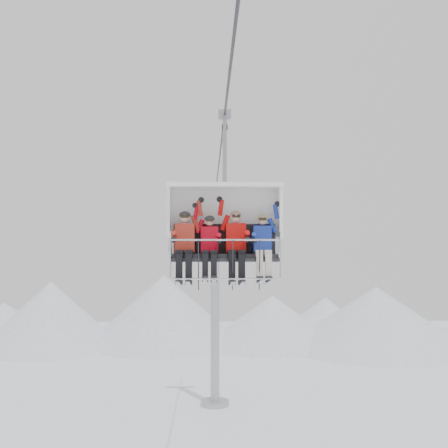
{
  "coord_description": "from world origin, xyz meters",
  "views": [
    {
      "loc": [
        -0.36,
        -13.83,
        10.24
      ],
      "look_at": [
        0.0,
        0.0,
        10.72
      ],
      "focal_mm": 45.0,
      "sensor_mm": 36.0,
      "label": 1
    }
  ],
  "objects_px": {
    "lift_tower_right": "(215,314)",
    "skier_far_left": "(185,243)",
    "skier_center_left": "(210,245)",
    "chairlift_carrier": "(225,222)",
    "skier_center_right": "(236,242)",
    "skier_far_right": "(263,244)"
  },
  "relations": [
    {
      "from": "lift_tower_right",
      "to": "chairlift_carrier",
      "type": "height_order",
      "value": "lift_tower_right"
    },
    {
      "from": "skier_center_left",
      "to": "skier_far_right",
      "type": "height_order",
      "value": "skier_far_right"
    },
    {
      "from": "skier_center_left",
      "to": "skier_far_right",
      "type": "bearing_deg",
      "value": 0.16
    },
    {
      "from": "lift_tower_right",
      "to": "skier_far_right",
      "type": "relative_size",
      "value": 7.99
    },
    {
      "from": "skier_center_left",
      "to": "skier_center_right",
      "type": "relative_size",
      "value": 0.93
    },
    {
      "from": "chairlift_carrier",
      "to": "skier_far_right",
      "type": "distance_m",
      "value": 1.07
    },
    {
      "from": "chairlift_carrier",
      "to": "skier_center_right",
      "type": "relative_size",
      "value": 2.21
    },
    {
      "from": "skier_far_right",
      "to": "skier_center_right",
      "type": "bearing_deg",
      "value": 179.18
    },
    {
      "from": "skier_far_left",
      "to": "chairlift_carrier",
      "type": "bearing_deg",
      "value": 18.02
    },
    {
      "from": "skier_far_left",
      "to": "skier_center_right",
      "type": "relative_size",
      "value": 0.99
    },
    {
      "from": "lift_tower_right",
      "to": "skier_far_left",
      "type": "height_order",
      "value": "lift_tower_right"
    },
    {
      "from": "lift_tower_right",
      "to": "skier_center_left",
      "type": "xyz_separation_m",
      "value": [
        -0.36,
        -22.8,
        4.43
      ]
    },
    {
      "from": "skier_far_left",
      "to": "skier_far_right",
      "type": "relative_size",
      "value": 1.06
    },
    {
      "from": "lift_tower_right",
      "to": "skier_far_right",
      "type": "xyz_separation_m",
      "value": [
        0.88,
        -22.79,
        4.45
      ]
    },
    {
      "from": "lift_tower_right",
      "to": "skier_far_left",
      "type": "relative_size",
      "value": 7.55
    },
    {
      "from": "skier_far_left",
      "to": "skier_center_left",
      "type": "bearing_deg",
      "value": -1.11
    },
    {
      "from": "chairlift_carrier",
      "to": "skier_far_right",
      "type": "bearing_deg",
      "value": -19.55
    },
    {
      "from": "skier_far_left",
      "to": "skier_center_left",
      "type": "height_order",
      "value": "skier_far_left"
    },
    {
      "from": "skier_center_left",
      "to": "skier_far_right",
      "type": "xyz_separation_m",
      "value": [
        1.24,
        0.0,
        0.01
      ]
    },
    {
      "from": "chairlift_carrier",
      "to": "skier_center_left",
      "type": "height_order",
      "value": "chairlift_carrier"
    },
    {
      "from": "chairlift_carrier",
      "to": "lift_tower_right",
      "type": "bearing_deg",
      "value": 90.0
    },
    {
      "from": "skier_far_left",
      "to": "skier_center_left",
      "type": "xyz_separation_m",
      "value": [
        0.58,
        -0.01,
        -0.05
      ]
    }
  ]
}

